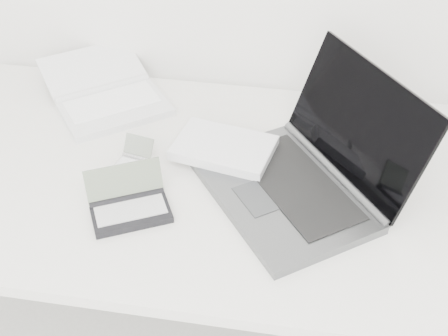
% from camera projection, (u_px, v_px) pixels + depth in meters
% --- Properties ---
extents(desk, '(1.60, 0.80, 0.73)m').
position_uv_depth(desk, '(239.00, 193.00, 1.50)').
color(desk, white).
rests_on(desk, ground).
extents(laptop_large, '(0.60, 0.56, 0.27)m').
position_uv_depth(laptop_large, '(289.00, 168.00, 1.43)').
color(laptop_large, '#585B5E').
rests_on(laptop_large, desk).
extents(netbook_open_white, '(0.43, 0.45, 0.06)m').
position_uv_depth(netbook_open_white, '(108.00, 96.00, 1.70)').
color(netbook_open_white, white).
rests_on(netbook_open_white, desk).
extents(pda_silver, '(0.09, 0.10, 0.06)m').
position_uv_depth(pda_silver, '(133.00, 160.00, 1.50)').
color(pda_silver, silver).
rests_on(pda_silver, desk).
extents(palmtop_charcoal, '(0.21, 0.19, 0.09)m').
position_uv_depth(palmtop_charcoal, '(129.00, 206.00, 1.37)').
color(palmtop_charcoal, black).
rests_on(palmtop_charcoal, desk).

